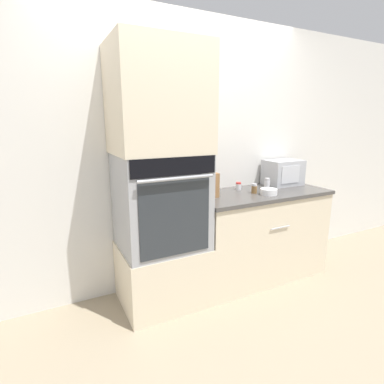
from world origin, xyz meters
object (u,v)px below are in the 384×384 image
at_px(condiment_jar_mid, 254,189).
at_px(condiment_jar_far, 238,186).
at_px(wall_oven, 161,201).
at_px(knife_block, 211,184).
at_px(bowl, 269,192).
at_px(microwave, 283,172).
at_px(condiment_jar_near, 267,184).

xyz_separation_m(condiment_jar_mid, condiment_jar_far, (-0.05, 0.19, -0.01)).
relative_size(wall_oven, condiment_jar_mid, 8.62).
height_order(knife_block, bowl, knife_block).
xyz_separation_m(microwave, condiment_jar_far, (-0.57, 0.01, -0.10)).
bearing_deg(condiment_jar_mid, knife_block, 170.07).
bearing_deg(condiment_jar_near, bowl, -125.95).
bearing_deg(condiment_jar_far, knife_block, -163.54).
relative_size(microwave, condiment_jar_near, 3.36).
bearing_deg(knife_block, microwave, 6.30).
xyz_separation_m(knife_block, bowl, (0.52, -0.18, -0.08)).
xyz_separation_m(microwave, condiment_jar_near, (-0.31, -0.11, -0.08)).
xyz_separation_m(wall_oven, knife_block, (0.50, 0.04, 0.08)).
height_order(condiment_jar_mid, condiment_jar_far, condiment_jar_mid).
bearing_deg(condiment_jar_far, microwave, -0.86).
bearing_deg(microwave, wall_oven, -174.11).
distance_m(condiment_jar_near, condiment_jar_far, 0.29).
height_order(bowl, condiment_jar_mid, condiment_jar_mid).
bearing_deg(condiment_jar_mid, wall_oven, 178.10).
distance_m(microwave, bowl, 0.53).
bearing_deg(microwave, bowl, -146.71).
bearing_deg(knife_block, wall_oven, -174.88).
relative_size(condiment_jar_near, condiment_jar_mid, 1.27).
height_order(wall_oven, condiment_jar_far, wall_oven).
relative_size(knife_block, condiment_jar_near, 2.29).
xyz_separation_m(condiment_jar_near, condiment_jar_mid, (-0.21, -0.07, -0.01)).
bearing_deg(bowl, condiment_jar_near, 54.05).
height_order(wall_oven, microwave, wall_oven).
height_order(microwave, condiment_jar_far, microwave).
xyz_separation_m(microwave, bowl, (-0.44, -0.29, -0.11)).
bearing_deg(wall_oven, condiment_jar_far, 10.16).
bearing_deg(bowl, microwave, 33.29).
distance_m(wall_oven, condiment_jar_far, 0.90).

